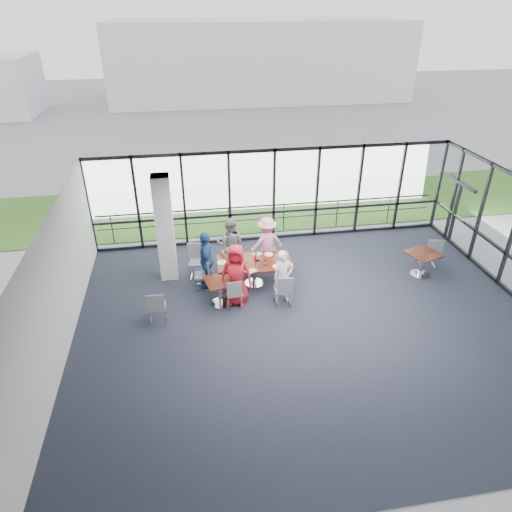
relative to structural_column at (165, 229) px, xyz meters
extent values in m
cube|color=#1E212E|center=(3.60, -3.00, -1.61)|extent=(12.00, 10.00, 0.02)
cube|color=white|center=(3.60, -3.00, 1.60)|extent=(12.00, 10.00, 0.04)
cube|color=silver|center=(-2.40, -3.00, 0.00)|extent=(0.10, 10.00, 3.20)
cube|color=silver|center=(3.60, -8.00, 0.00)|extent=(12.00, 0.10, 3.20)
cube|color=white|center=(3.60, 2.00, 0.00)|extent=(12.00, 0.10, 3.20)
cube|color=black|center=(9.60, 0.75, -0.55)|extent=(0.12, 1.60, 2.10)
cube|color=white|center=(0.00, 0.00, 0.00)|extent=(0.50, 0.50, 3.20)
cube|color=gray|center=(3.60, 7.00, -1.62)|extent=(80.00, 70.00, 0.02)
cube|color=#2B601A|center=(3.60, 5.00, -1.59)|extent=(80.00, 5.00, 0.01)
cube|color=silver|center=(7.60, 29.00, 1.40)|extent=(24.00, 10.00, 6.00)
cylinder|color=#2D2D33|center=(3.60, 2.60, -1.10)|extent=(12.00, 0.06, 0.06)
cube|color=#371710|center=(2.46, -0.84, -0.87)|extent=(2.19, 1.28, 0.04)
cylinder|color=silver|center=(2.46, -0.84, -1.25)|extent=(0.12, 0.12, 0.71)
cylinder|color=silver|center=(2.46, -0.84, -1.59)|extent=(0.56, 0.56, 0.03)
cube|color=#371710|center=(1.39, -1.71, -0.87)|extent=(0.90, 0.90, 0.04)
cylinder|color=silver|center=(1.39, -1.71, -1.25)|extent=(0.12, 0.12, 0.71)
cube|color=#371710|center=(7.53, -1.18, -0.87)|extent=(1.09, 1.09, 0.04)
cylinder|color=silver|center=(7.53, -1.18, -1.25)|extent=(0.12, 0.12, 0.71)
imported|color=red|center=(1.83, -1.71, -0.71)|extent=(0.99, 0.79, 1.77)
imported|color=silver|center=(3.09, -1.84, -0.83)|extent=(0.60, 0.47, 1.54)
imported|color=slate|center=(1.88, 0.10, -0.73)|extent=(0.96, 0.75, 1.74)
imported|color=pink|center=(3.01, 0.11, -0.77)|extent=(1.16, 0.75, 1.66)
imported|color=navy|center=(1.09, -0.71, -0.73)|extent=(0.66, 1.07, 1.73)
cylinder|color=white|center=(1.90, -1.24, -0.84)|extent=(0.28, 0.28, 0.01)
cylinder|color=white|center=(3.06, -1.25, -0.84)|extent=(0.27, 0.27, 0.01)
cylinder|color=white|center=(1.99, -0.50, -0.84)|extent=(0.28, 0.28, 0.01)
cylinder|color=white|center=(2.96, -0.50, -0.84)|extent=(0.26, 0.26, 0.01)
cylinder|color=white|center=(1.54, -0.75, -0.84)|extent=(0.29, 0.29, 0.01)
cylinder|color=white|center=(2.18, -1.13, -0.77)|extent=(0.08, 0.08, 0.15)
cylinder|color=white|center=(2.74, -1.09, -0.78)|extent=(0.07, 0.07, 0.14)
cylinder|color=white|center=(2.55, -0.60, -0.78)|extent=(0.07, 0.07, 0.14)
cylinder|color=white|center=(1.67, -0.96, -0.78)|extent=(0.07, 0.07, 0.14)
cube|color=silver|center=(2.29, -1.35, -0.85)|extent=(0.38, 0.34, 0.00)
cube|color=silver|center=(3.35, -1.20, -0.85)|extent=(0.34, 0.26, 0.00)
cube|color=silver|center=(2.63, -0.41, -0.85)|extent=(0.32, 0.27, 0.00)
cube|color=black|center=(2.57, -0.81, -0.83)|extent=(0.10, 0.07, 0.04)
cylinder|color=#B40009|center=(2.49, -0.83, -0.76)|extent=(0.06, 0.06, 0.18)
cylinder|color=#19712C|center=(2.51, -0.77, -0.75)|extent=(0.05, 0.05, 0.20)
camera|label=1|loc=(0.64, -12.08, 5.73)|focal=32.00mm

